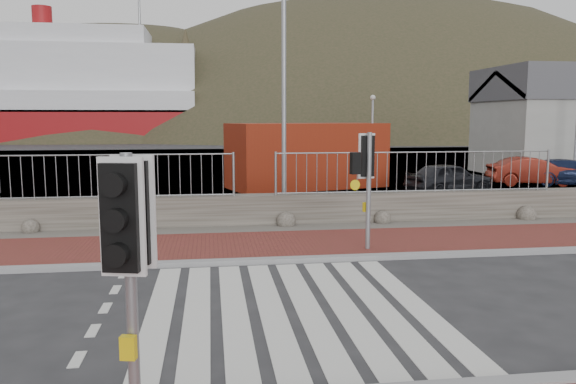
{
  "coord_description": "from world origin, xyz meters",
  "views": [
    {
      "loc": [
        -1.24,
        -8.72,
        3.12
      ],
      "look_at": [
        0.38,
        3.0,
        1.54
      ],
      "focal_mm": 35.0,
      "sensor_mm": 36.0,
      "label": 1
    }
  ],
  "objects": [
    {
      "name": "ground",
      "position": [
        0.0,
        0.0,
        0.0
      ],
      "size": [
        220.0,
        220.0,
        0.0
      ],
      "primitive_type": "plane",
      "color": "#28282B",
      "rests_on": "ground"
    },
    {
      "name": "sidewalk_far",
      "position": [
        0.0,
        4.5,
        0.04
      ],
      "size": [
        40.0,
        3.0,
        0.08
      ],
      "primitive_type": "cube",
      "color": "maroon",
      "rests_on": "ground"
    },
    {
      "name": "kerb_far",
      "position": [
        0.0,
        3.0,
        0.05
      ],
      "size": [
        40.0,
        0.25,
        0.12
      ],
      "primitive_type": "cube",
      "color": "gray",
      "rests_on": "ground"
    },
    {
      "name": "zebra_crossing",
      "position": [
        -0.0,
        0.0,
        0.01
      ],
      "size": [
        4.62,
        5.6,
        0.01
      ],
      "color": "silver",
      "rests_on": "ground"
    },
    {
      "name": "gravel_strip",
      "position": [
        0.0,
        6.5,
        0.03
      ],
      "size": [
        40.0,
        1.5,
        0.06
      ],
      "primitive_type": "cube",
      "color": "#59544C",
      "rests_on": "ground"
    },
    {
      "name": "stone_wall",
      "position": [
        0.0,
        7.3,
        0.45
      ],
      "size": [
        40.0,
        0.6,
        0.9
      ],
      "primitive_type": "cube",
      "color": "#4C473F",
      "rests_on": "ground"
    },
    {
      "name": "railing",
      "position": [
        0.0,
        7.15,
        1.82
      ],
      "size": [
        18.07,
        0.07,
        1.22
      ],
      "color": "gray",
      "rests_on": "stone_wall"
    },
    {
      "name": "quay",
      "position": [
        0.0,
        27.9,
        0.0
      ],
      "size": [
        120.0,
        40.0,
        0.5
      ],
      "primitive_type": "cube",
      "color": "#4C4C4F",
      "rests_on": "ground"
    },
    {
      "name": "water",
      "position": [
        0.0,
        62.9,
        0.0
      ],
      "size": [
        220.0,
        50.0,
        0.05
      ],
      "primitive_type": "cube",
      "color": "#3F4C54",
      "rests_on": "ground"
    },
    {
      "name": "ferry",
      "position": [
        -24.65,
        67.9,
        5.36
      ],
      "size": [
        50.0,
        16.0,
        20.0
      ],
      "color": "maroon",
      "rests_on": "ground"
    },
    {
      "name": "hills_backdrop",
      "position": [
        6.74,
        87.9,
        -23.05
      ],
      "size": [
        254.0,
        90.0,
        100.0
      ],
      "color": "#2D301C",
      "rests_on": "ground"
    },
    {
      "name": "traffic_signal_near",
      "position": [
        -1.98,
        -3.62,
        2.02
      ],
      "size": [
        0.44,
        0.32,
        2.81
      ],
      "rotation": [
        0.0,
        0.0,
        -0.23
      ],
      "color": "gray",
      "rests_on": "ground"
    },
    {
      "name": "traffic_signal_far",
      "position": [
        2.32,
        3.71,
        2.01
      ],
      "size": [
        0.68,
        0.32,
        2.78
      ],
      "rotation": [
        0.0,
        0.0,
        3.34
      ],
      "color": "gray",
      "rests_on": "ground"
    },
    {
      "name": "streetlight",
      "position": [
        1.1,
        8.12,
        4.42
      ],
      "size": [
        1.66,
        0.43,
        7.85
      ],
      "rotation": [
        0.0,
        0.0,
        0.16
      ],
      "color": "gray",
      "rests_on": "ground"
    },
    {
      "name": "shipping_container",
      "position": [
        3.05,
        15.97,
        1.43
      ],
      "size": [
        7.4,
        4.73,
        2.86
      ],
      "primitive_type": "cube",
      "rotation": [
        0.0,
        0.0,
        0.29
      ],
      "color": "maroon",
      "rests_on": "ground"
    },
    {
      "name": "car_a",
      "position": [
        8.51,
        13.19,
        0.64
      ],
      "size": [
        4.01,
        2.46,
        1.27
      ],
      "primitive_type": "imported",
      "rotation": [
        0.0,
        0.0,
        1.84
      ],
      "color": "black",
      "rests_on": "ground"
    },
    {
      "name": "car_b",
      "position": [
        13.49,
        15.25,
        0.65
      ],
      "size": [
        4.14,
        2.12,
        1.3
      ],
      "primitive_type": "imported",
      "rotation": [
        0.0,
        0.0,
        1.37
      ],
      "color": "#63170E",
      "rests_on": "ground"
    },
    {
      "name": "car_c",
      "position": [
        15.15,
        14.93,
        0.6
      ],
      "size": [
        4.48,
        2.85,
        1.21
      ],
      "primitive_type": "imported",
      "rotation": [
        0.0,
        0.0,
        1.27
      ],
      "color": "#131C3D",
      "rests_on": "ground"
    }
  ]
}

